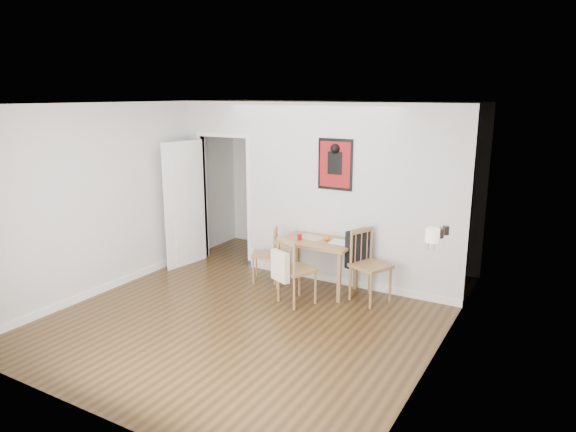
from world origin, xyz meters
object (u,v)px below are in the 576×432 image
Objects in this scene: dining_table at (317,246)px; notebook at (342,242)px; red_glass at (300,237)px; chair_right at (370,265)px; chair_left at (265,255)px; chair_front at (296,270)px; mantel_lamp at (432,237)px; orange_fruit at (327,238)px; ceramic_jar_b at (446,230)px; ceramic_jar_a at (440,233)px; bookshelf at (270,202)px; fireplace at (437,289)px.

notebook is (0.34, 0.06, 0.09)m from dining_table.
dining_table is at bearing 24.19° from red_glass.
chair_left is at bearing -178.13° from chair_right.
chair_front is 0.61m from red_glass.
chair_right is at bearing -10.79° from notebook.
mantel_lamp reaches higher than chair_right.
orange_fruit is (0.14, 0.64, 0.30)m from chair_front.
ceramic_jar_a is at bearing -98.99° from ceramic_jar_b.
bookshelf is 20.41× the size of red_glass.
fireplace reaches higher than orange_fruit.
orange_fruit is (1.77, -1.35, -0.08)m from bookshelf.
ceramic_jar_a reaches higher than fireplace.
chair_right is 1.07× the size of chair_front.
red_glass is 1.01× the size of orange_fruit.
fireplace is 0.67m from ceramic_jar_b.
fireplace is at bearing -85.70° from ceramic_jar_b.
dining_table is at bearing 5.55° from chair_left.
chair_left is 1.01m from orange_fruit.
chair_right is at bearing 34.80° from chair_front.
notebook is 1.98m from mantel_lamp.
fireplace is 11.48× the size of ceramic_jar_a.
orange_fruit is at bearing 158.79° from ceramic_jar_a.
dining_table is at bearing 158.14° from fireplace.
dining_table is at bearing 178.10° from chair_right.
bookshelf is at bearing 139.52° from dining_table.
red_glass reaches higher than dining_table.
chair_front reaches higher than red_glass.
fireplace is 15.19× the size of orange_fruit.
fireplace is 1.72m from notebook.
chair_left is 0.95m from chair_front.
fireplace is 12.64× the size of ceramic_jar_b.
mantel_lamp is (3.49, -2.50, 0.46)m from bookshelf.
chair_front is at bearing 179.62° from ceramic_jar_a.
fireplace is at bearing -34.07° from chair_right.
ceramic_jar_b is at bearing -27.90° from bookshelf.
chair_front is 0.79m from notebook.
dining_table is 12.80× the size of orange_fruit.
bookshelf is 2.07m from red_glass.
orange_fruit is (0.13, 0.05, 0.13)m from dining_table.
dining_table is 2.25m from mantel_lamp.
ceramic_jar_b is at bearing -18.43° from notebook.
red_glass is (-2.08, 0.64, 0.14)m from fireplace.
chair_front is at bearing 175.20° from fireplace.
chair_front is at bearing -145.20° from chair_right.
ceramic_jar_b is (1.83, -0.44, 0.58)m from dining_table.
chair_front is (-0.81, -0.56, -0.04)m from chair_right.
orange_fruit is at bearing 155.25° from fireplace.
bookshelf is (-0.84, 1.48, 0.43)m from chair_left.
ceramic_jar_a is (2.62, -0.52, 0.81)m from chair_left.
chair_left is 2.79m from ceramic_jar_b.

